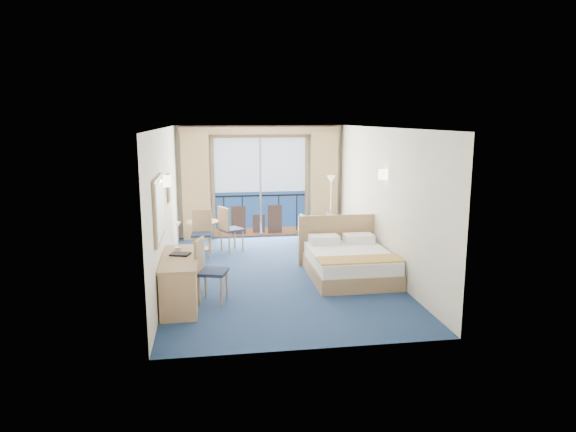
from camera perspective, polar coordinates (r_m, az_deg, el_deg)
The scene contains 22 objects.
floor at distance 9.69m, azimuth -1.12°, elevation -6.39°, with size 6.50×6.50×0.00m, color navy.
room_walls at distance 9.32m, azimuth -1.16°, elevation 4.11°, with size 4.04×6.54×2.72m.
balcony_door at distance 12.57m, azimuth -3.11°, elevation 2.92°, with size 2.36×0.03×2.52m.
curtain_left at distance 12.35m, azimuth -10.20°, elevation 3.24°, with size 0.65×0.22×2.55m, color tan.
curtain_right at distance 12.65m, azimuth 4.00°, elevation 3.57°, with size 0.65×0.22×2.55m, color tan.
pelmet at distance 12.34m, azimuth -3.09°, elevation 9.47°, with size 3.80×0.25×0.18m, color tan.
mirror at distance 7.82m, azimuth -14.13°, elevation 0.80°, with size 0.05×1.25×0.95m.
wall_print at distance 9.74m, azimuth -13.10°, elevation 3.06°, with size 0.04×0.42×0.52m.
sconce_left at distance 8.67m, azimuth -13.47°, elevation 3.78°, with size 0.18×0.18×0.18m, color beige.
sconce_right at distance 9.61m, azimuth 10.54°, elevation 4.57°, with size 0.18×0.18×0.18m, color beige.
bed at distance 9.49m, azimuth 6.78°, elevation -5.10°, with size 1.58×1.87×0.99m.
nightstand at distance 10.90m, azimuth 7.49°, elevation -3.07°, with size 0.41×0.39×0.54m, color tan.
phone at distance 10.84m, azimuth 7.72°, elevation -1.50°, with size 0.16×0.12×0.07m, color silver.
armchair at distance 11.93m, azimuth 3.49°, elevation -1.42°, with size 0.73×0.75×0.68m, color #4E535F.
floor_lamp at distance 12.20m, azimuth 4.81°, elevation 2.75°, with size 0.21×0.21×1.53m.
desk at distance 7.81m, azimuth -12.03°, elevation -7.69°, with size 0.55×1.61×0.76m.
desk_chair at distance 8.20m, azimuth -8.98°, elevation -5.58°, with size 0.54×0.54×1.01m.
folder at distance 8.24m, azimuth -11.89°, elevation -4.16°, with size 0.29×0.22×0.03m, color black.
desk_lamp at distance 8.53m, azimuth -12.16°, elevation -1.51°, with size 0.12×0.12×0.44m.
round_table at distance 11.46m, azimuth -9.45°, elevation -1.35°, with size 0.71×0.71×0.63m.
table_chair_a at distance 11.22m, azimuth -6.65°, elevation -1.14°, with size 0.58×0.58×0.99m.
table_chair_b at distance 11.01m, azimuth -9.56°, elevation -1.52°, with size 0.44×0.45×0.96m.
Camera 1 is at (-1.21, -9.18, 2.87)m, focal length 32.00 mm.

